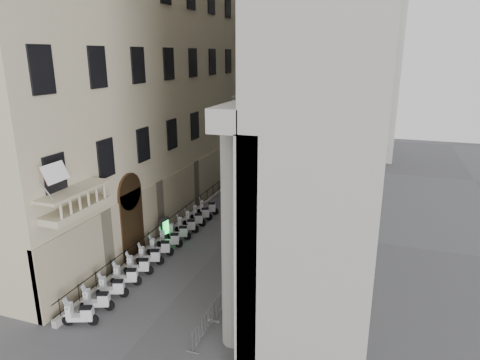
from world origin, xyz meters
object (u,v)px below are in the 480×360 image
object	(u,v)px
security_tent	(245,156)
pedestrian_a	(260,194)
street_lamp	(238,136)
scooter_0	(82,325)
info_kiosk	(165,230)
pedestrian_b	(310,173)

from	to	relation	value
security_tent	pedestrian_a	distance (m)	6.90
street_lamp	scooter_0	bearing A→B (deg)	-112.70
info_kiosk	pedestrian_a	xyz separation A→B (m)	(4.11, 9.59, 0.05)
info_kiosk	pedestrian_a	bearing A→B (deg)	75.53
scooter_0	street_lamp	xyz separation A→B (m)	(0.43, 21.89, 5.48)
info_kiosk	pedestrian_a	world-z (taller)	pedestrian_a
street_lamp	info_kiosk	world-z (taller)	street_lamp
security_tent	pedestrian_a	bearing A→B (deg)	-60.41
pedestrian_a	scooter_0	bearing A→B (deg)	93.34
scooter_0	pedestrian_a	bearing A→B (deg)	-30.14
security_tent	info_kiosk	bearing A→B (deg)	-93.10
scooter_0	street_lamp	distance (m)	22.57
street_lamp	pedestrian_a	xyz separation A→B (m)	(2.84, -2.31, -4.56)
scooter_0	info_kiosk	distance (m)	10.06
info_kiosk	pedestrian_b	size ratio (longest dim) A/B	0.88
street_lamp	info_kiosk	xyz separation A→B (m)	(-1.27, -11.90, -4.61)
pedestrian_a	pedestrian_b	bearing A→B (deg)	-97.14
pedestrian_a	pedestrian_b	size ratio (longest dim) A/B	0.94
security_tent	pedestrian_a	world-z (taller)	security_tent
security_tent	info_kiosk	distance (m)	15.50
security_tent	pedestrian_b	xyz separation A→B (m)	(6.25, 2.41, -1.81)
pedestrian_b	pedestrian_a	bearing A→B (deg)	75.25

